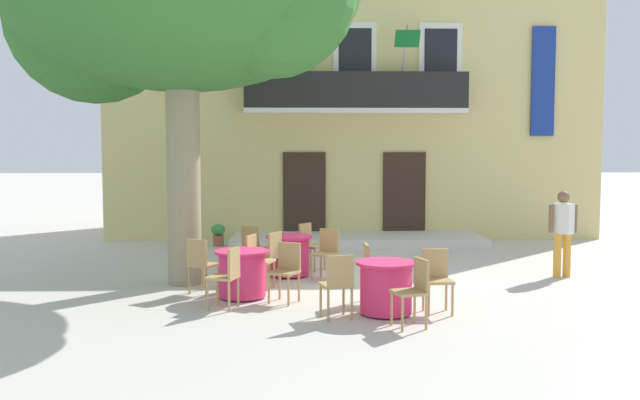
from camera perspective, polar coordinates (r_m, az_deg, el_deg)
The scene contains 20 objects.
ground_plane at distance 12.51m, azimuth 1.97°, elevation -6.51°, with size 120.00×120.00×0.00m, color beige.
building_facade at distance 19.35m, azimuth 2.51°, elevation 8.41°, with size 13.00×5.09×7.50m.
entrance_step_platform at distance 16.52m, azimuth 3.20°, elevation -3.46°, with size 6.15×1.90×0.25m, color silver.
cafe_table_near_tree at distance 12.44m, azimuth -2.64°, elevation -4.74°, with size 0.86×0.86×0.76m.
cafe_chair_near_tree_0 at distance 13.06m, azimuth -0.91°, elevation -3.70°, with size 0.56×0.56×0.91m.
cafe_chair_near_tree_1 at distance 12.76m, azimuth -5.71°, elevation -3.91°, with size 0.55×0.55×0.91m.
cafe_chair_near_tree_2 at distance 11.76m, azimuth -4.29°, elevation -4.59°, with size 0.55×0.55×0.91m.
cafe_chair_near_tree_3 at distance 12.10m, azimuth 0.55°, elevation -4.33°, with size 0.55×0.55×0.91m.
cafe_table_middle at distance 10.67m, azimuth -6.67°, elevation -6.26°, with size 0.86×0.86×0.76m.
cafe_chair_middle_0 at distance 11.02m, azimuth -10.14°, elevation -5.24°, with size 0.54×0.54×0.91m.
cafe_chair_middle_1 at distance 9.93m, azimuth -7.92°, elevation -6.25°, with size 0.50×0.50×0.91m.
cafe_chair_middle_2 at distance 10.33m, azimuth -2.91°, elevation -5.80°, with size 0.54×0.54×0.91m.
cafe_chair_middle_3 at distance 11.35m, azimuth -5.44°, elevation -4.92°, with size 0.51×0.51×0.91m.
cafe_table_front at distance 9.60m, azimuth 5.66°, elevation -7.43°, with size 0.86×0.86×0.76m.
cafe_chair_front_0 at distance 9.80m, azimuth 9.94°, elevation -6.41°, with size 0.42×0.42×0.91m.
cafe_chair_front_1 at distance 10.29m, azimuth 4.55°, elevation -5.86°, with size 0.42×0.42×0.91m.
cafe_chair_front_2 at distance 9.23m, azimuth 1.54°, elevation -7.00°, with size 0.49×0.49×0.91m.
cafe_chair_front_3 at distance 8.93m, azimuth 8.06°, elevation -7.42°, with size 0.50×0.50×0.91m.
ground_planter_left at distance 16.56m, azimuth -8.70°, elevation -2.86°, with size 0.35×0.35×0.54m.
pedestrian_near_entrance at distance 13.06m, azimuth 20.05°, elevation -2.32°, with size 0.53×0.40×1.60m.
Camera 1 is at (-0.77, -12.26, 2.32)m, focal length 37.41 mm.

